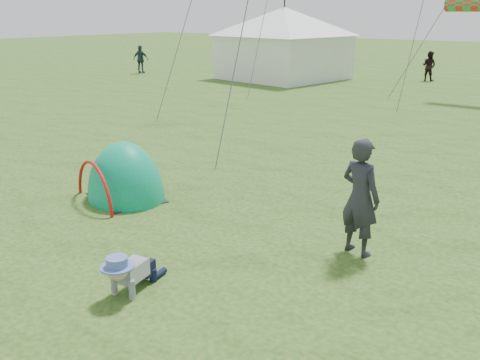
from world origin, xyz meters
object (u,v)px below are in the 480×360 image
Objects in this scene: popup_tent at (126,198)px; standing_adult at (360,197)px; event_marquee at (284,41)px; crawling_toddler at (129,271)px.

popup_tent is 5.10m from standing_adult.
popup_tent is at bearing -57.74° from event_marquee.
popup_tent reaches higher than crawling_toddler.
crawling_toddler is 0.13× the size of event_marquee.
popup_tent is 0.39× the size of event_marquee.
standing_adult is at bearing 22.93° from popup_tent.
standing_adult is (1.93, 3.08, 0.63)m from crawling_toddler.
crawling_toddler is 0.35× the size of popup_tent.
popup_tent is (-3.06, 2.58, -0.32)m from crawling_toddler.
crawling_toddler is at bearing -53.80° from event_marquee.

